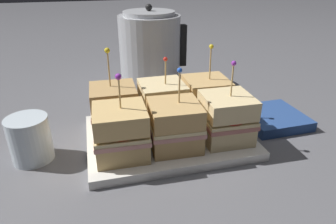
% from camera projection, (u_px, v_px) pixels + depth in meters
% --- Properties ---
extents(ground_plane, '(6.00, 6.00, 0.00)m').
position_uv_depth(ground_plane, '(168.00, 140.00, 0.66)').
color(ground_plane, slate).
extents(serving_platter, '(0.34, 0.25, 0.02)m').
position_uv_depth(serving_platter, '(168.00, 136.00, 0.65)').
color(serving_platter, white).
rests_on(serving_platter, ground_plane).
extents(sandwich_front_left, '(0.10, 0.10, 0.16)m').
position_uv_depth(sandwich_front_left, '(121.00, 132.00, 0.56)').
color(sandwich_front_left, tan).
rests_on(sandwich_front_left, serving_platter).
extents(sandwich_front_center, '(0.11, 0.11, 0.16)m').
position_uv_depth(sandwich_front_center, '(176.00, 125.00, 0.59)').
color(sandwich_front_center, tan).
rests_on(sandwich_front_center, serving_platter).
extents(sandwich_front_right, '(0.10, 0.10, 0.17)m').
position_uv_depth(sandwich_front_right, '(226.00, 118.00, 0.61)').
color(sandwich_front_right, beige).
rests_on(sandwich_front_right, serving_platter).
extents(sandwich_back_left, '(0.10, 0.11, 0.18)m').
position_uv_depth(sandwich_back_left, '(114.00, 108.00, 0.65)').
color(sandwich_back_left, tan).
rests_on(sandwich_back_left, serving_platter).
extents(sandwich_back_center, '(0.10, 0.10, 0.16)m').
position_uv_depth(sandwich_back_center, '(161.00, 104.00, 0.67)').
color(sandwich_back_center, beige).
rests_on(sandwich_back_center, serving_platter).
extents(sandwich_back_right, '(0.10, 0.10, 0.18)m').
position_uv_depth(sandwich_back_right, '(206.00, 99.00, 0.70)').
color(sandwich_back_right, tan).
rests_on(sandwich_back_right, serving_platter).
extents(kettle_steel, '(0.21, 0.19, 0.25)m').
position_uv_depth(kettle_steel, '(150.00, 50.00, 0.93)').
color(kettle_steel, '#B7BABF').
rests_on(kettle_steel, ground_plane).
extents(drinking_glass, '(0.08, 0.08, 0.09)m').
position_uv_depth(drinking_glass, '(30.00, 139.00, 0.58)').
color(drinking_glass, silver).
rests_on(drinking_glass, ground_plane).
extents(napkin_stack, '(0.14, 0.14, 0.02)m').
position_uv_depth(napkin_stack, '(272.00, 118.00, 0.73)').
color(napkin_stack, navy).
rests_on(napkin_stack, ground_plane).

